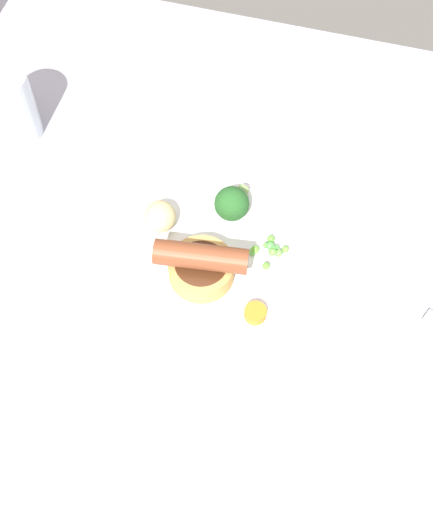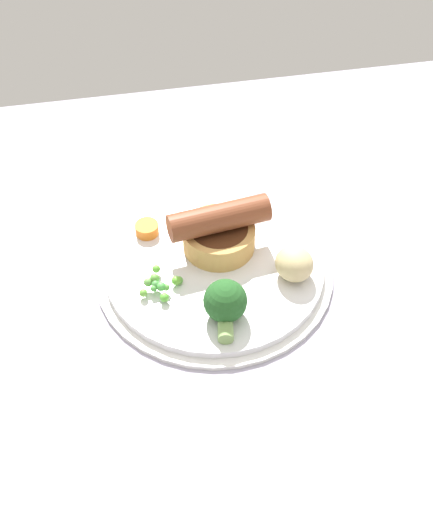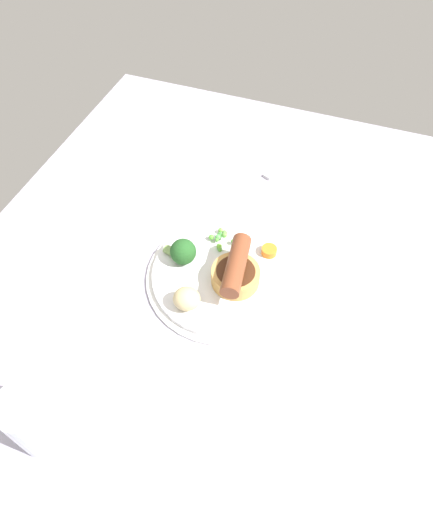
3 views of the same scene
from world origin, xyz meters
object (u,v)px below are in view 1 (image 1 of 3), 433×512
at_px(dinner_plate, 215,263).
at_px(carrot_slice_0, 255,313).
at_px(drinking_glass, 10,105).
at_px(pea_pile, 269,250).
at_px(broccoli_floret_near, 232,203).
at_px(potato_chunk_0, 160,216).
at_px(sausage_pudding, 201,265).

bearing_deg(dinner_plate, carrot_slice_0, 137.45).
bearing_deg(drinking_glass, pea_pile, 163.91).
relative_size(broccoli_floret_near, potato_chunk_0, 1.40).
bearing_deg(pea_pile, carrot_slice_0, 92.37).
height_order(broccoli_floret_near, drinking_glass, drinking_glass).
xyz_separation_m(dinner_plate, broccoli_floret_near, (-0.00, -0.07, 0.03)).
relative_size(sausage_pudding, broccoli_floret_near, 1.87).
bearing_deg(broccoli_floret_near, sausage_pudding, 3.03).
bearing_deg(dinner_plate, potato_chunk_0, -22.21).
distance_m(dinner_plate, broccoli_floret_near, 0.08).
height_order(broccoli_floret_near, carrot_slice_0, broccoli_floret_near).
bearing_deg(potato_chunk_0, broccoli_floret_near, -153.41).
height_order(potato_chunk_0, drinking_glass, drinking_glass).
distance_m(dinner_plate, pea_pile, 0.07).
xyz_separation_m(potato_chunk_0, carrot_slice_0, (-0.14, 0.09, -0.01)).
bearing_deg(pea_pile, broccoli_floret_near, -38.70).
bearing_deg(potato_chunk_0, carrot_slice_0, 147.39).
xyz_separation_m(sausage_pudding, pea_pile, (-0.07, -0.05, -0.02)).
relative_size(pea_pile, broccoli_floret_near, 0.79).
xyz_separation_m(sausage_pudding, broccoli_floret_near, (-0.01, -0.10, -0.00)).
distance_m(potato_chunk_0, carrot_slice_0, 0.17).
height_order(dinner_plate, potato_chunk_0, potato_chunk_0).
distance_m(sausage_pudding, potato_chunk_0, 0.09).
relative_size(dinner_plate, drinking_glass, 2.43).
xyz_separation_m(sausage_pudding, drinking_glass, (0.31, -0.16, 0.01)).
relative_size(sausage_pudding, potato_chunk_0, 2.63).
bearing_deg(drinking_glass, dinner_plate, 157.00).
bearing_deg(broccoli_floret_near, potato_chunk_0, -53.13).
xyz_separation_m(pea_pile, drinking_glass, (0.38, -0.11, 0.03)).
height_order(sausage_pudding, pea_pile, sausage_pudding).
height_order(pea_pile, potato_chunk_0, potato_chunk_0).
bearing_deg(drinking_glass, carrot_slice_0, 153.05).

